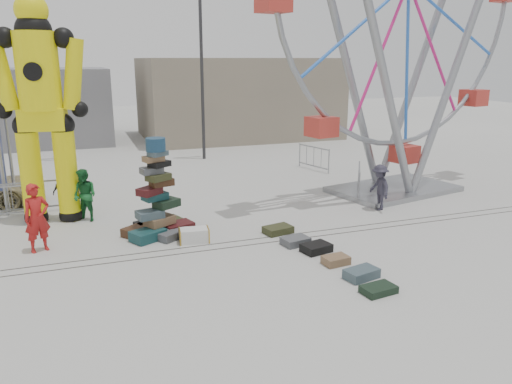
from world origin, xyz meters
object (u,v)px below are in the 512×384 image
object	(u,v)px
lamp_post_right	(204,69)
ferris_wheel	(407,12)
pedestrian_red	(37,218)
pedestrian_grey	(379,187)
lamp_post_left	(52,69)
barricade_wheel_front	(359,181)
steamer_trunk	(194,235)
barricade_dummy_c	(29,197)
pedestrian_black	(69,193)
barricade_wheel_back	(314,158)
pedestrian_green	(85,195)
crash_test_dummy	(41,103)
suitcase_tower	(158,208)

from	to	relation	value
lamp_post_right	ferris_wheel	bearing A→B (deg)	-59.52
pedestrian_red	pedestrian_grey	xyz separation A→B (m)	(10.59, 0.22, -0.15)
lamp_post_left	barricade_wheel_front	bearing A→B (deg)	-45.78
steamer_trunk	barricade_dummy_c	bearing A→B (deg)	142.31
ferris_wheel	barricade_dummy_c	size ratio (longest dim) A/B	6.66
barricade_dummy_c	pedestrian_black	world-z (taller)	pedestrian_black
pedestrian_black	lamp_post_left	bearing A→B (deg)	-77.00
barricade_wheel_back	pedestrian_green	xyz separation A→B (m)	(-10.06, -4.38, 0.28)
lamp_post_left	ferris_wheel	size ratio (longest dim) A/B	0.60
ferris_wheel	steamer_trunk	xyz separation A→B (m)	(-8.48, -2.80, -6.37)
barricade_dummy_c	pedestrian_black	distance (m)	1.61
pedestrian_red	pedestrian_black	distance (m)	2.88
barricade_dummy_c	barricade_wheel_front	size ratio (longest dim) A/B	1.00
lamp_post_right	pedestrian_black	bearing A→B (deg)	-128.66
lamp_post_left	steamer_trunk	world-z (taller)	lamp_post_left
lamp_post_right	pedestrian_grey	bearing A→B (deg)	-72.84
crash_test_dummy	pedestrian_grey	size ratio (longest dim) A/B	4.50
barricade_wheel_back	crash_test_dummy	bearing A→B (deg)	-85.62
barricade_dummy_c	pedestrian_red	xyz separation A→B (m)	(0.50, -3.72, 0.37)
lamp_post_left	pedestrian_red	distance (m)	13.40
suitcase_tower	crash_test_dummy	distance (m)	4.75
lamp_post_right	pedestrian_green	bearing A→B (deg)	-124.95
lamp_post_left	crash_test_dummy	distance (m)	10.28
barricade_wheel_front	pedestrian_red	world-z (taller)	pedestrian_red
ferris_wheel	barricade_wheel_front	size ratio (longest dim) A/B	6.66
suitcase_tower	pedestrian_grey	xyz separation A→B (m)	(7.41, -0.05, -0.02)
lamp_post_right	barricade_wheel_back	bearing A→B (deg)	-46.77
steamer_trunk	ferris_wheel	bearing A→B (deg)	25.17
ferris_wheel	pedestrian_red	size ratio (longest dim) A/B	7.23
ferris_wheel	barricade_wheel_back	size ratio (longest dim) A/B	6.66
pedestrian_green	barricade_wheel_front	bearing A→B (deg)	40.41
ferris_wheel	steamer_trunk	distance (m)	10.97
lamp_post_left	barricade_wheel_front	world-z (taller)	lamp_post_left
pedestrian_grey	crash_test_dummy	bearing A→B (deg)	-101.92
suitcase_tower	crash_test_dummy	bearing A→B (deg)	115.99
pedestrian_green	ferris_wheel	bearing A→B (deg)	40.93
barricade_wheel_front	suitcase_tower	bearing A→B (deg)	133.50
suitcase_tower	barricade_wheel_front	world-z (taller)	suitcase_tower
crash_test_dummy	steamer_trunk	bearing A→B (deg)	-32.90
suitcase_tower	barricade_dummy_c	bearing A→B (deg)	112.20
barricade_wheel_front	barricade_wheel_back	size ratio (longest dim) A/B	1.00
pedestrian_green	pedestrian_grey	xyz separation A→B (m)	(9.35, -2.05, -0.05)
crash_test_dummy	steamer_trunk	xyz separation A→B (m)	(3.75, -3.39, -3.48)
steamer_trunk	pedestrian_red	bearing A→B (deg)	176.68
ferris_wheel	barricade_dummy_c	world-z (taller)	ferris_wheel
lamp_post_right	barricade_wheel_front	distance (m)	10.38
crash_test_dummy	ferris_wheel	bearing A→B (deg)	6.46
pedestrian_green	pedestrian_grey	size ratio (longest dim) A/B	1.07
lamp_post_right	pedestrian_black	xyz separation A→B (m)	(-6.51, -8.14, -3.65)
steamer_trunk	lamp_post_right	bearing A→B (deg)	81.17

